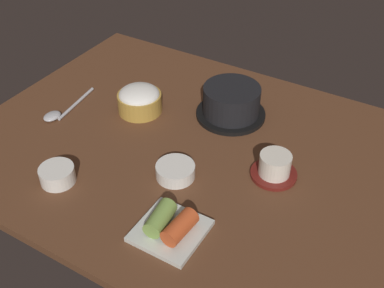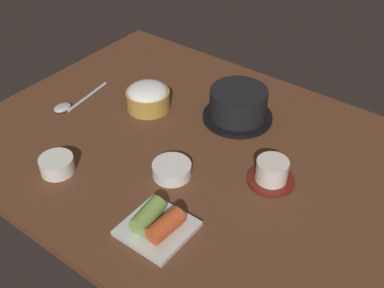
{
  "view_description": "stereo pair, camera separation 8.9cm",
  "coord_description": "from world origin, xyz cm",
  "views": [
    {
      "loc": [
        43.17,
        -71.39,
        69.81
      ],
      "look_at": [
        2.0,
        -2.0,
        5.0
      ],
      "focal_mm": 44.43,
      "sensor_mm": 36.0,
      "label": 1
    },
    {
      "loc": [
        50.56,
        -66.43,
        69.81
      ],
      "look_at": [
        2.0,
        -2.0,
        5.0
      ],
      "focal_mm": 44.43,
      "sensor_mm": 36.0,
      "label": 2
    }
  ],
  "objects": [
    {
      "name": "dining_table",
      "position": [
        0.0,
        0.0,
        1.0
      ],
      "size": [
        100.0,
        76.0,
        2.0
      ],
      "primitive_type": "cube",
      "color": "#56331E",
      "rests_on": "ground"
    },
    {
      "name": "stone_pot",
      "position": [
        2.54,
        15.72,
        5.98
      ],
      "size": [
        17.01,
        17.01,
        7.98
      ],
      "color": "black",
      "rests_on": "dining_table"
    },
    {
      "name": "rice_bowl",
      "position": [
        -17.83,
        6.12,
        5.34
      ],
      "size": [
        10.87,
        10.87,
        6.66
      ],
      "color": "#B78C38",
      "rests_on": "dining_table"
    },
    {
      "name": "tea_cup_with_saucer",
      "position": [
        20.25,
        0.88,
        4.5
      ],
      "size": [
        9.84,
        9.84,
        5.44
      ],
      "color": "maroon",
      "rests_on": "dining_table"
    },
    {
      "name": "banchan_cup_center",
      "position": [
        2.63,
        -9.85,
        3.56
      ],
      "size": [
        8.26,
        8.26,
        2.88
      ],
      "color": "white",
      "rests_on": "dining_table"
    },
    {
      "name": "kimchi_plate",
      "position": [
        10.02,
        -23.37,
        3.76
      ],
      "size": [
        12.12,
        12.12,
        4.55
      ],
      "color": "silver",
      "rests_on": "dining_table"
    },
    {
      "name": "side_bowl_near",
      "position": [
        -17.51,
        -23.49,
        3.87
      ],
      "size": [
        7.3,
        7.3,
        3.49
      ],
      "color": "white",
      "rests_on": "dining_table"
    },
    {
      "name": "spoon",
      "position": [
        -34.04,
        -5.28,
        2.62
      ],
      "size": [
        4.19,
        17.31,
        1.35
      ],
      "color": "#B7B7BC",
      "rests_on": "dining_table"
    }
  ]
}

